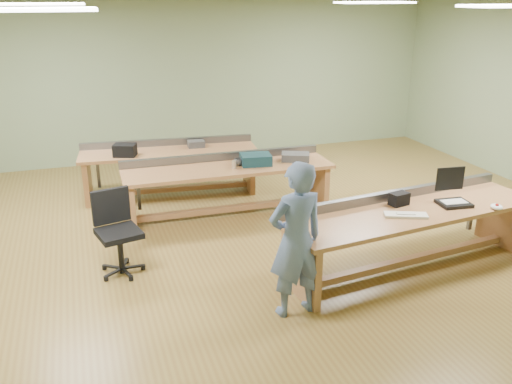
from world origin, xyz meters
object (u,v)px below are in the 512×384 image
workbench_back (170,162)px  camera_bag (399,199)px  person (296,240)px  drinks_can (234,165)px  task_chair (119,243)px  parts_bin_teal (256,159)px  parts_bin_grey (296,157)px  laptop_base (454,203)px  mug (239,162)px  workbench_mid (228,178)px  workbench_front (410,223)px

workbench_back → camera_bag: size_ratio=12.88×
person → drinks_can: 2.63m
task_chair → parts_bin_teal: bearing=17.5°
parts_bin_grey → person: bearing=-112.3°
workbench_back → laptop_base: (2.77, -3.47, 0.21)m
laptop_base → camera_bag: (-0.62, 0.21, 0.06)m
person → parts_bin_grey: bearing=-118.9°
workbench_back → parts_bin_grey: parts_bin_grey is taller
mug → parts_bin_grey: bearing=-1.6°
person → parts_bin_teal: 2.77m
workbench_mid → drinks_can: size_ratio=26.34×
laptop_base → drinks_can: drinks_can is taller
mug → parts_bin_teal: bearing=-5.7°
workbench_back → mug: (0.82, -1.16, 0.25)m
workbench_front → workbench_mid: same height
camera_bag → mug: size_ratio=1.63×
workbench_front → task_chair: (-3.27, 0.97, -0.20)m
workbench_mid → laptop_base: bearing=-46.8°
laptop_base → parts_bin_teal: size_ratio=0.82×
workbench_mid → task_chair: (-1.69, -1.31, -0.20)m
workbench_mid → mug: workbench_mid is taller
parts_bin_teal → camera_bag: bearing=-62.4°
workbench_front → workbench_mid: size_ratio=1.07×
drinks_can → laptop_base: bearing=-46.6°
person → parts_bin_grey: (1.12, 2.72, -0.01)m
parts_bin_grey → task_chair: bearing=-155.3°
camera_bag → workbench_front: bearing=-74.8°
workbench_front → person: bearing=-170.2°
person → mug: (0.24, 2.75, -0.01)m
workbench_back → drinks_can: drinks_can is taller
laptop_base → drinks_can: 3.01m
camera_bag → task_chair: task_chair is taller
workbench_mid → parts_bin_teal: parts_bin_teal is taller
workbench_mid → workbench_back: same height
workbench_front → mug: (-1.42, 2.26, 0.24)m
camera_bag → parts_bin_teal: bearing=105.7°
laptop_base → person: bearing=-162.7°
camera_bag → person: bearing=-169.7°
person → laptop_base: (2.19, 0.44, -0.04)m
workbench_front → person: (-1.66, -0.49, 0.25)m
workbench_mid → laptop_base: workbench_mid is taller
workbench_mid → laptop_base: size_ratio=8.51×
laptop_base → parts_bin_grey: parts_bin_grey is taller
laptop_base → mug: (-1.95, 2.31, 0.03)m
parts_bin_grey → mug: parts_bin_grey is taller
workbench_mid → parts_bin_grey: 1.07m
workbench_mid → camera_bag: camera_bag is taller
workbench_front → task_chair: task_chair is taller
workbench_mid → task_chair: size_ratio=3.11×
workbench_front → person: person is taller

